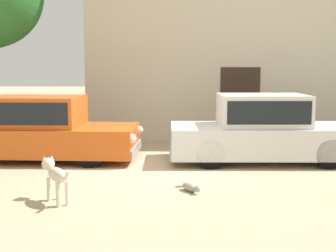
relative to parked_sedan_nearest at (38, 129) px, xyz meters
The scene contains 6 objects.
ground_plane 3.03m from the parked_sedan_nearest, 20.36° to the right, with size 80.00×80.00×0.00m, color tan.
parked_sedan_nearest is the anchor object (origin of this frame).
parked_sedan_second 5.09m from the parked_sedan_nearest, ahead, with size 4.33×1.90×1.50m.
apartment_block 9.33m from the parked_sedan_nearest, 39.98° to the left, with size 12.54×5.91×7.72m.
stray_dog_spotted 3.49m from the parked_sedan_nearest, 66.73° to the right, with size 0.68×0.82×0.70m.
stray_cat 4.34m from the parked_sedan_nearest, 35.66° to the right, with size 0.44×0.56×0.16m.
Camera 1 is at (0.73, -8.82, 2.09)m, focal length 47.52 mm.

